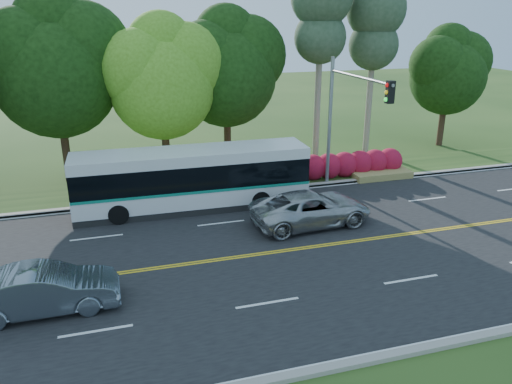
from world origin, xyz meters
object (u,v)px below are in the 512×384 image
object	(u,v)px
traffic_signal	(347,108)
sedan	(44,290)
suv	(311,208)
transit_bus	(192,180)

from	to	relation	value
traffic_signal	sedan	world-z (taller)	traffic_signal
suv	traffic_signal	bearing A→B (deg)	-47.83
transit_bus	suv	size ratio (longest dim) A/B	2.05
sedan	traffic_signal	bearing A→B (deg)	-62.78
traffic_signal	suv	distance (m)	5.88
traffic_signal	transit_bus	distance (m)	8.51
traffic_signal	suv	bearing A→B (deg)	-134.05
traffic_signal	sedan	distance (m)	16.26
suv	transit_bus	bearing A→B (deg)	49.64
transit_bus	traffic_signal	bearing A→B (deg)	-1.81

